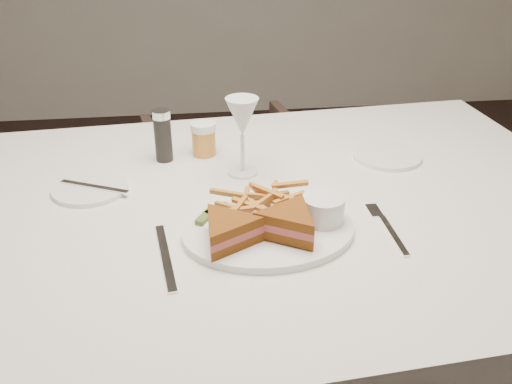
{
  "coord_description": "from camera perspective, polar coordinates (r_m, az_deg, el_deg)",
  "views": [
    {
      "loc": [
        0.15,
        -1.06,
        1.32
      ],
      "look_at": [
        0.27,
        -0.1,
        0.8
      ],
      "focal_mm": 40.0,
      "sensor_mm": 36.0,
      "label": 1
    }
  ],
  "objects": [
    {
      "name": "table",
      "position": [
        1.39,
        -0.26,
        -14.61
      ],
      "size": [
        1.55,
        1.1,
        0.75
      ],
      "primitive_type": "cube",
      "rotation": [
        0.0,
        0.0,
        0.08
      ],
      "color": "silver",
      "rests_on": "ground"
    },
    {
      "name": "chair_far",
      "position": [
        2.19,
        -2.6,
        0.57
      ],
      "size": [
        0.67,
        0.64,
        0.6
      ],
      "primitive_type": "imported",
      "rotation": [
        0.0,
        0.0,
        3.32
      ],
      "color": "#46342B",
      "rests_on": "ground"
    },
    {
      "name": "table_setting",
      "position": [
        1.11,
        -0.15,
        -0.26
      ],
      "size": [
        0.84,
        0.6,
        0.18
      ],
      "color": "white",
      "rests_on": "table"
    }
  ]
}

